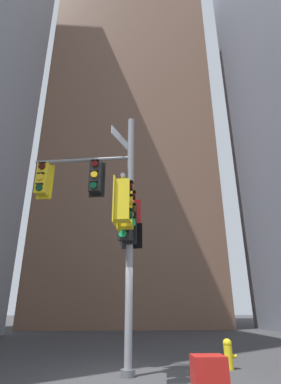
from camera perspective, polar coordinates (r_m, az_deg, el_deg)
ground at (r=8.17m, az=-2.47°, el=-32.04°), size 120.00×120.00×0.00m
building_mid_block at (r=34.74m, az=-2.47°, el=6.05°), size 15.77×15.77×34.99m
signal_pole_assembly at (r=8.22m, az=-6.14°, el=-2.65°), size 3.33×2.37×7.14m
fire_hydrant at (r=9.27m, az=16.55°, el=-27.59°), size 0.33×0.23×0.74m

